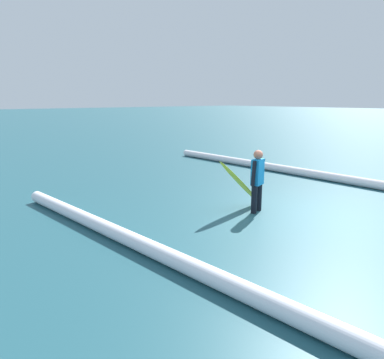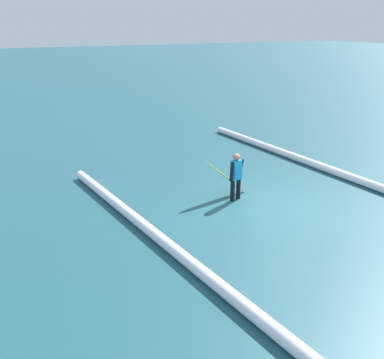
% 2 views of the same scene
% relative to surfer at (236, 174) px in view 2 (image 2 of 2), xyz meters
% --- Properties ---
extents(ground_plane, '(199.25, 199.25, 0.00)m').
position_rel_surfer_xyz_m(ground_plane, '(-0.89, -0.74, -0.84)').
color(ground_plane, '#20515C').
extents(surfer, '(0.29, 0.59, 1.50)m').
position_rel_surfer_xyz_m(surfer, '(0.00, 0.00, 0.00)').
color(surfer, black).
rests_on(surfer, ground_plane).
extents(surfboard, '(0.25, 1.51, 1.31)m').
position_rel_surfer_xyz_m(surfboard, '(0.40, 0.11, -0.20)').
color(surfboard, yellow).
rests_on(surfboard, ground_plane).
extents(wave_crest_midground, '(16.21, 1.48, 0.29)m').
position_rel_surfer_xyz_m(wave_crest_midground, '(-3.78, 3.15, -0.69)').
color(wave_crest_midground, white).
rests_on(wave_crest_midground, ground_plane).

